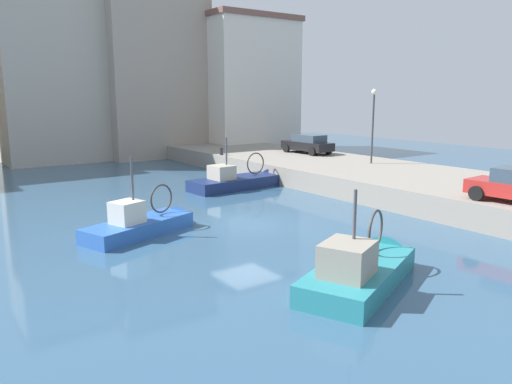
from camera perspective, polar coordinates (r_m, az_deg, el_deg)
The scene contains 11 objects.
water_surface at distance 22.35m, azimuth -1.18°, elevation -3.58°, with size 80.00×80.00×0.00m, color #335675.
quay_wall at distance 30.09m, azimuth 17.21°, elevation 0.91°, with size 9.00×56.00×1.20m, color gray.
fishing_boat_teal at distance 15.84m, azimuth 12.16°, elevation -9.55°, with size 6.24×4.16×3.98m.
fishing_boat_blue at distance 21.27m, azimuth -12.56°, elevation -4.27°, with size 5.78×3.36×3.99m.
fishing_boat_navy at distance 30.78m, azimuth -1.82°, elevation 0.70°, with size 6.76×2.50×4.10m.
parked_car_black at distance 38.76m, azimuth 5.96°, elevation 5.54°, with size 2.00×4.39×1.46m.
mooring_bollard_mid at distance 37.60m, azimuth -4.00°, elevation 4.68°, with size 0.28×0.28×0.55m, color #2D2D33.
quay_streetlamp at distance 33.55m, azimuth 13.32°, elevation 8.74°, with size 0.36×0.36×4.83m.
waterfront_building_west_mid at distance 48.63m, azimuth -12.33°, elevation 13.69°, with size 9.67×8.33×16.10m.
waterfront_building_central at distance 46.95m, azimuth -22.38°, elevation 12.80°, with size 9.20×7.50×15.40m.
waterfront_building_east_mid at distance 50.42m, azimuth -1.93°, elevation 12.10°, with size 9.22×8.95×13.05m.
Camera 1 is at (-12.18, -17.86, 5.66)m, focal length 34.84 mm.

